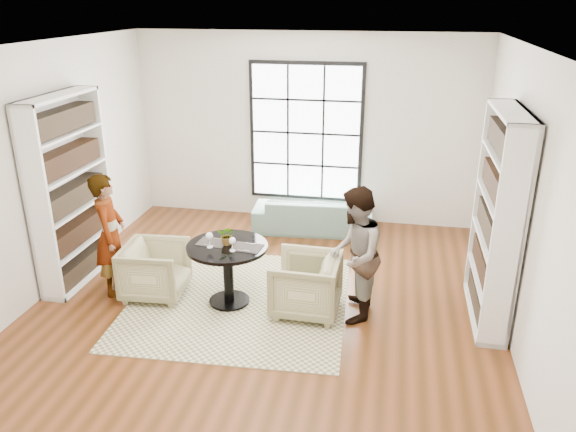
% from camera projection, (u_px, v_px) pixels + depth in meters
% --- Properties ---
extents(ground, '(6.00, 6.00, 0.00)m').
position_uv_depth(ground, '(265.00, 306.00, 6.75)').
color(ground, brown).
extents(room_shell, '(6.00, 6.01, 6.00)m').
position_uv_depth(room_shell, '(273.00, 193.00, 6.79)').
color(room_shell, silver).
rests_on(room_shell, ground).
extents(rug, '(2.73, 2.73, 0.01)m').
position_uv_depth(rug, '(239.00, 300.00, 6.87)').
color(rug, beige).
rests_on(rug, ground).
extents(pedestal_table, '(0.96, 0.96, 0.76)m').
position_uv_depth(pedestal_table, '(228.00, 261.00, 6.63)').
color(pedestal_table, black).
rests_on(pedestal_table, ground).
extents(sofa, '(1.90, 0.86, 0.54)m').
position_uv_depth(sofa, '(313.00, 214.00, 8.86)').
color(sofa, gray).
rests_on(sofa, ground).
extents(armchair_left, '(0.80, 0.78, 0.68)m').
position_uv_depth(armchair_left, '(155.00, 270.00, 6.89)').
color(armchair_left, '#C0BC89').
rests_on(armchair_left, ground).
extents(armchair_right, '(0.80, 0.78, 0.71)m').
position_uv_depth(armchair_right, '(306.00, 285.00, 6.51)').
color(armchair_right, '#B7B582').
rests_on(armchair_right, ground).
extents(person_left, '(0.51, 0.64, 1.54)m').
position_uv_depth(person_left, '(110.00, 235.00, 6.83)').
color(person_left, gray).
rests_on(person_left, ground).
extents(person_right, '(0.60, 0.77, 1.57)m').
position_uv_depth(person_right, '(355.00, 255.00, 6.26)').
color(person_right, gray).
rests_on(person_right, ground).
extents(placemat_left, '(0.36, 0.29, 0.01)m').
position_uv_depth(placemat_left, '(213.00, 242.00, 6.62)').
color(placemat_left, '#292523').
rests_on(placemat_left, pedestal_table).
extents(placemat_right, '(0.36, 0.29, 0.01)m').
position_uv_depth(placemat_right, '(247.00, 247.00, 6.48)').
color(placemat_right, '#292523').
rests_on(placemat_right, pedestal_table).
extents(cutlery_left, '(0.16, 0.23, 0.01)m').
position_uv_depth(cutlery_left, '(212.00, 242.00, 6.62)').
color(cutlery_left, silver).
rests_on(cutlery_left, placemat_left).
extents(cutlery_right, '(0.16, 0.23, 0.01)m').
position_uv_depth(cutlery_right, '(247.00, 247.00, 6.48)').
color(cutlery_right, silver).
rests_on(cutlery_right, placemat_right).
extents(wine_glass_left, '(0.09, 0.09, 0.19)m').
position_uv_depth(wine_glass_left, '(209.00, 237.00, 6.45)').
color(wine_glass_left, silver).
rests_on(wine_glass_left, pedestal_table).
extents(wine_glass_right, '(0.08, 0.08, 0.17)m').
position_uv_depth(wine_glass_right, '(232.00, 241.00, 6.36)').
color(wine_glass_right, silver).
rests_on(wine_glass_right, pedestal_table).
extents(flower_centerpiece, '(0.21, 0.19, 0.23)m').
position_uv_depth(flower_centerpiece, '(227.00, 235.00, 6.53)').
color(flower_centerpiece, gray).
rests_on(flower_centerpiece, pedestal_table).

